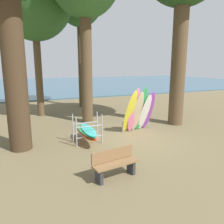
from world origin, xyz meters
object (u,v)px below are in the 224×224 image
(leaning_board_pile, at_px, (139,111))
(park_bench, at_px, (115,163))
(board_storage_rack, at_px, (87,132))
(tree_mid_behind, at_px, (79,0))

(leaning_board_pile, height_order, park_bench, leaning_board_pile)
(board_storage_rack, xyz_separation_m, park_bench, (-0.12, -3.20, -0.04))
(park_bench, bearing_deg, tree_mid_behind, 78.93)
(leaning_board_pile, bearing_deg, park_bench, -128.43)
(park_bench, bearing_deg, board_storage_rack, 87.91)
(leaning_board_pile, xyz_separation_m, park_bench, (-2.96, -3.73, -0.59))
(tree_mid_behind, bearing_deg, leaning_board_pile, -84.92)
(tree_mid_behind, xyz_separation_m, board_storage_rack, (-2.15, -8.38, -7.41))
(board_storage_rack, height_order, park_bench, board_storage_rack)
(board_storage_rack, distance_m, park_bench, 3.20)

